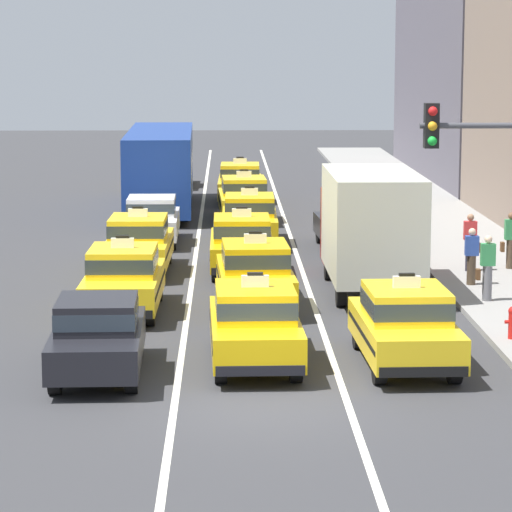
{
  "coord_description": "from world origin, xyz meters",
  "views": [
    {
      "loc": [
        -0.64,
        -23.38,
        6.53
      ],
      "look_at": [
        0.12,
        9.23,
        1.3
      ],
      "focal_mm": 91.97,
      "sensor_mm": 36.0,
      "label": 1
    }
  ],
  "objects_px": {
    "taxi_center_second": "(255,273)",
    "pedestrian_far_corner": "(472,256)",
    "taxi_center_sixth": "(240,182)",
    "sedan_right_third": "(348,224)",
    "taxi_center_third": "(242,243)",
    "pedestrian_trailing": "(510,240)",
    "sedan_left_fourth": "(152,218)",
    "taxi_center_fourth": "(249,218)",
    "taxi_right_nearest": "(405,324)",
    "taxi_center_fifth": "(244,198)",
    "taxi_left_sixth": "(170,168)",
    "taxi_left_third": "(139,243)",
    "box_truck_right_second": "(369,225)",
    "sedan_left_nearest": "(98,334)",
    "pedestrian_near_crosswalk": "(470,242)",
    "bus_left_fifth": "(161,165)",
    "taxi_center_nearest": "(255,323)",
    "taxi_left_second": "(123,278)",
    "pedestrian_mid_block": "(487,268)"
  },
  "relations": [
    {
      "from": "taxi_center_sixth",
      "to": "taxi_right_nearest",
      "type": "bearing_deg",
      "value": -83.85
    },
    {
      "from": "taxi_right_nearest",
      "to": "pedestrian_mid_block",
      "type": "bearing_deg",
      "value": 64.7
    },
    {
      "from": "taxi_left_sixth",
      "to": "taxi_center_fourth",
      "type": "xyz_separation_m",
      "value": [
        3.41,
        -18.47,
        0.0
      ]
    },
    {
      "from": "taxi_left_sixth",
      "to": "taxi_center_fifth",
      "type": "xyz_separation_m",
      "value": [
        3.31,
        -12.48,
        0.0
      ]
    },
    {
      "from": "taxi_center_third",
      "to": "taxi_right_nearest",
      "type": "distance_m",
      "value": 11.78
    },
    {
      "from": "taxi_center_fifth",
      "to": "sedan_right_third",
      "type": "height_order",
      "value": "taxi_center_fifth"
    },
    {
      "from": "sedan_right_third",
      "to": "sedan_left_nearest",
      "type": "bearing_deg",
      "value": -111.73
    },
    {
      "from": "sedan_left_fourth",
      "to": "box_truck_right_second",
      "type": "distance_m",
      "value": 10.68
    },
    {
      "from": "pedestrian_far_corner",
      "to": "bus_left_fifth",
      "type": "bearing_deg",
      "value": 117.71
    },
    {
      "from": "sedan_right_third",
      "to": "taxi_right_nearest",
      "type": "bearing_deg",
      "value": -90.99
    },
    {
      "from": "taxi_center_sixth",
      "to": "sedan_right_third",
      "type": "xyz_separation_m",
      "value": [
        3.35,
        -12.93,
        -0.03
      ]
    },
    {
      "from": "pedestrian_near_crosswalk",
      "to": "taxi_center_second",
      "type": "bearing_deg",
      "value": -144.66
    },
    {
      "from": "taxi_right_nearest",
      "to": "box_truck_right_second",
      "type": "bearing_deg",
      "value": 88.82
    },
    {
      "from": "bus_left_fifth",
      "to": "taxi_center_sixth",
      "type": "height_order",
      "value": "bus_left_fifth"
    },
    {
      "from": "taxi_center_third",
      "to": "taxi_center_fifth",
      "type": "distance_m",
      "value": 11.55
    },
    {
      "from": "pedestrian_far_corner",
      "to": "sedan_right_third",
      "type": "bearing_deg",
      "value": 110.37
    },
    {
      "from": "taxi_center_sixth",
      "to": "pedestrian_far_corner",
      "type": "xyz_separation_m",
      "value": [
        6.03,
        -20.16,
        0.05
      ]
    },
    {
      "from": "box_truck_right_second",
      "to": "taxi_center_second",
      "type": "bearing_deg",
      "value": -142.39
    },
    {
      "from": "taxi_left_third",
      "to": "pedestrian_trailing",
      "type": "xyz_separation_m",
      "value": [
        10.79,
        -0.4,
        0.09
      ]
    },
    {
      "from": "taxi_left_third",
      "to": "taxi_center_fifth",
      "type": "bearing_deg",
      "value": 74.27
    },
    {
      "from": "taxi_center_nearest",
      "to": "sedan_right_third",
      "type": "relative_size",
      "value": 1.05
    },
    {
      "from": "taxi_left_sixth",
      "to": "pedestrian_near_crosswalk",
      "type": "xyz_separation_m",
      "value": [
        9.63,
        -24.73,
        0.1
      ]
    },
    {
      "from": "taxi_center_second",
      "to": "pedestrian_far_corner",
      "type": "bearing_deg",
      "value": 21.05
    },
    {
      "from": "sedan_left_fourth",
      "to": "pedestrian_far_corner",
      "type": "xyz_separation_m",
      "value": [
        9.11,
        -8.68,
        0.08
      ]
    },
    {
      "from": "sedan_left_fourth",
      "to": "taxi_center_fourth",
      "type": "height_order",
      "value": "taxi_center_fourth"
    },
    {
      "from": "sedan_right_third",
      "to": "bus_left_fifth",
      "type": "bearing_deg",
      "value": 122.32
    },
    {
      "from": "sedan_right_third",
      "to": "pedestrian_far_corner",
      "type": "xyz_separation_m",
      "value": [
        2.68,
        -7.23,
        0.08
      ]
    },
    {
      "from": "bus_left_fifth",
      "to": "taxi_center_sixth",
      "type": "bearing_deg",
      "value": 38.51
    },
    {
      "from": "sedan_left_nearest",
      "to": "pedestrian_near_crosswalk",
      "type": "height_order",
      "value": "pedestrian_near_crosswalk"
    },
    {
      "from": "taxi_center_fourth",
      "to": "taxi_left_sixth",
      "type": "bearing_deg",
      "value": 100.46
    },
    {
      "from": "taxi_left_third",
      "to": "bus_left_fifth",
      "type": "xyz_separation_m",
      "value": [
        -0.07,
        14.63,
        0.94
      ]
    },
    {
      "from": "taxi_left_second",
      "to": "taxi_center_second",
      "type": "bearing_deg",
      "value": 11.47
    },
    {
      "from": "taxi_left_second",
      "to": "sedan_left_fourth",
      "type": "xyz_separation_m",
      "value": [
        0.05,
        11.61,
        -0.03
      ]
    },
    {
      "from": "box_truck_right_second",
      "to": "pedestrian_far_corner",
      "type": "relative_size",
      "value": 4.51
    },
    {
      "from": "taxi_center_third",
      "to": "taxi_center_fourth",
      "type": "distance_m",
      "value": 5.57
    },
    {
      "from": "taxi_right_nearest",
      "to": "pedestrian_far_corner",
      "type": "relative_size",
      "value": 2.99
    },
    {
      "from": "bus_left_fifth",
      "to": "taxi_center_nearest",
      "type": "xyz_separation_m",
      "value": [
        3.2,
        -25.89,
        -0.94
      ]
    },
    {
      "from": "taxi_center_sixth",
      "to": "taxi_center_second",
      "type": "bearing_deg",
      "value": -89.67
    },
    {
      "from": "pedestrian_far_corner",
      "to": "taxi_center_fourth",
      "type": "bearing_deg",
      "value": 124.76
    },
    {
      "from": "taxi_center_second",
      "to": "box_truck_right_second",
      "type": "distance_m",
      "value": 4.05
    },
    {
      "from": "taxi_left_second",
      "to": "pedestrian_far_corner",
      "type": "relative_size",
      "value": 2.97
    },
    {
      "from": "taxi_center_nearest",
      "to": "pedestrian_far_corner",
      "type": "height_order",
      "value": "taxi_center_nearest"
    },
    {
      "from": "sedan_left_fourth",
      "to": "taxi_center_nearest",
      "type": "distance_m",
      "value": 17.25
    },
    {
      "from": "taxi_center_third",
      "to": "pedestrian_trailing",
      "type": "relative_size",
      "value": 2.78
    },
    {
      "from": "sedan_right_third",
      "to": "pedestrian_far_corner",
      "type": "height_order",
      "value": "pedestrian_far_corner"
    },
    {
      "from": "taxi_center_second",
      "to": "pedestrian_trailing",
      "type": "xyz_separation_m",
      "value": [
        7.51,
        4.84,
        0.09
      ]
    },
    {
      "from": "sedan_left_nearest",
      "to": "pedestrian_trailing",
      "type": "bearing_deg",
      "value": 47.27
    },
    {
      "from": "bus_left_fifth",
      "to": "taxi_right_nearest",
      "type": "height_order",
      "value": "bus_left_fifth"
    },
    {
      "from": "pedestrian_far_corner",
      "to": "box_truck_right_second",
      "type": "bearing_deg",
      "value": 177.14
    },
    {
      "from": "sedan_left_nearest",
      "to": "taxi_center_second",
      "type": "relative_size",
      "value": 0.94
    }
  ]
}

